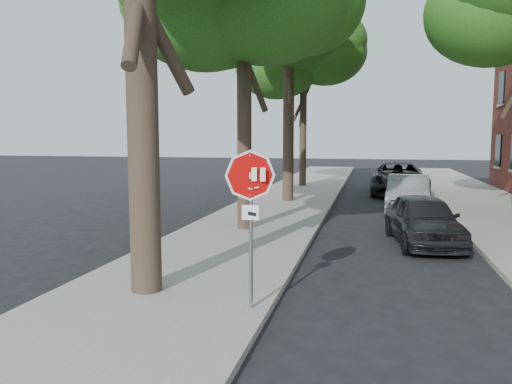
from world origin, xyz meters
TOP-DOWN VIEW (x-y plane):
  - ground at (0.00, 0.00)m, footprint 120.00×120.00m
  - sidewalk_left at (-2.50, 12.00)m, footprint 4.00×55.00m
  - sidewalk_right at (6.00, 12.00)m, footprint 4.00×55.00m
  - curb_left at (-0.45, 12.00)m, footprint 0.12×55.00m
  - curb_right at (3.95, 12.00)m, footprint 0.12×55.00m
  - stop_sign at (-0.70, -0.03)m, footprint 0.76×0.34m
  - tree_mid_b at (-2.42, 14.12)m, footprint 5.88×5.46m
  - tree_far at (-2.72, 21.11)m, footprint 5.29×4.91m
  - car_a at (2.60, 6.35)m, footprint 2.16×4.23m
  - car_b at (2.60, 12.36)m, footprint 1.86×4.50m
  - car_d at (2.53, 18.47)m, footprint 2.74×5.91m

SIDE VIEW (x-z plane):
  - ground at x=0.00m, z-range 0.00..0.00m
  - sidewalk_left at x=-2.50m, z-range 0.00..0.12m
  - sidewalk_right at x=6.00m, z-range 0.00..0.12m
  - curb_left at x=-0.45m, z-range 0.00..0.13m
  - curb_right at x=3.95m, z-range 0.00..0.13m
  - car_a at x=2.60m, z-range 0.00..1.38m
  - car_b at x=2.60m, z-range 0.00..1.45m
  - car_d at x=2.53m, z-range 0.00..1.64m
  - stop_sign at x=-0.70m, z-range 0.64..3.25m
  - tree_far at x=-2.72m, z-range 2.55..11.88m
  - tree_mid_b at x=-2.42m, z-range 2.82..13.18m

